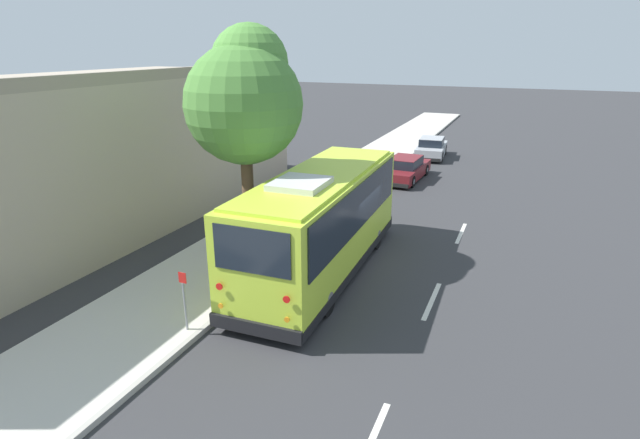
{
  "coord_description": "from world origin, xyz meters",
  "views": [
    {
      "loc": [
        -14.9,
        -5.29,
        7.04
      ],
      "look_at": [
        0.2,
        1.07,
        1.3
      ],
      "focal_mm": 28.0,
      "sensor_mm": 36.0,
      "label": 1
    }
  ],
  "objects_px": {
    "parked_sedan_maroon": "(405,169)",
    "parked_sedan_silver": "(431,148)",
    "sign_post_far": "(217,278)",
    "shuttle_bus": "(321,218)",
    "sign_post_near": "(185,301)",
    "street_tree": "(245,97)"
  },
  "relations": [
    {
      "from": "parked_sedan_silver",
      "to": "sign_post_near",
      "type": "distance_m",
      "value": 23.99
    },
    {
      "from": "shuttle_bus",
      "to": "street_tree",
      "type": "distance_m",
      "value": 4.38
    },
    {
      "from": "parked_sedan_silver",
      "to": "street_tree",
      "type": "relative_size",
      "value": 0.56
    },
    {
      "from": "shuttle_bus",
      "to": "street_tree",
      "type": "height_order",
      "value": "street_tree"
    },
    {
      "from": "parked_sedan_silver",
      "to": "sign_post_near",
      "type": "height_order",
      "value": "sign_post_near"
    },
    {
      "from": "sign_post_far",
      "to": "shuttle_bus",
      "type": "bearing_deg",
      "value": -26.93
    },
    {
      "from": "parked_sedan_maroon",
      "to": "parked_sedan_silver",
      "type": "distance_m",
      "value": 6.34
    },
    {
      "from": "shuttle_bus",
      "to": "sign_post_far",
      "type": "xyz_separation_m",
      "value": [
        -3.35,
        1.7,
        -0.92
      ]
    },
    {
      "from": "parked_sedan_maroon",
      "to": "sign_post_far",
      "type": "xyz_separation_m",
      "value": [
        -16.16,
        1.38,
        0.36
      ]
    },
    {
      "from": "sign_post_near",
      "to": "sign_post_far",
      "type": "bearing_deg",
      "value": -0.0
    },
    {
      "from": "parked_sedan_silver",
      "to": "sign_post_far",
      "type": "relative_size",
      "value": 2.74
    },
    {
      "from": "parked_sedan_maroon",
      "to": "sign_post_near",
      "type": "relative_size",
      "value": 2.96
    },
    {
      "from": "street_tree",
      "to": "sign_post_far",
      "type": "xyz_separation_m",
      "value": [
        -2.96,
        -0.62,
        -4.61
      ]
    },
    {
      "from": "shuttle_bus",
      "to": "street_tree",
      "type": "relative_size",
      "value": 1.22
    },
    {
      "from": "shuttle_bus",
      "to": "parked_sedan_silver",
      "type": "height_order",
      "value": "shuttle_bus"
    },
    {
      "from": "parked_sedan_silver",
      "to": "shuttle_bus",
      "type": "bearing_deg",
      "value": 175.88
    },
    {
      "from": "parked_sedan_silver",
      "to": "sign_post_far",
      "type": "distance_m",
      "value": 22.56
    },
    {
      "from": "parked_sedan_silver",
      "to": "sign_post_far",
      "type": "bearing_deg",
      "value": 171.51
    },
    {
      "from": "sign_post_far",
      "to": "sign_post_near",
      "type": "bearing_deg",
      "value": 180.0
    },
    {
      "from": "shuttle_bus",
      "to": "sign_post_near",
      "type": "bearing_deg",
      "value": 158.79
    },
    {
      "from": "street_tree",
      "to": "sign_post_far",
      "type": "height_order",
      "value": "street_tree"
    },
    {
      "from": "street_tree",
      "to": "shuttle_bus",
      "type": "bearing_deg",
      "value": -80.58
    }
  ]
}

